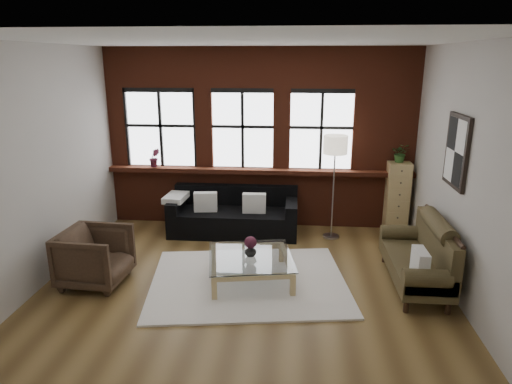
# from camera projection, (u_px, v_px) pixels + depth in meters

# --- Properties ---
(floor) EXTENTS (5.50, 5.50, 0.00)m
(floor) POSITION_uv_depth(u_px,v_px,m) (245.00, 283.00, 6.31)
(floor) COLOR brown
(floor) RESTS_ON ground
(ceiling) EXTENTS (5.50, 5.50, 0.00)m
(ceiling) POSITION_uv_depth(u_px,v_px,m) (243.00, 41.00, 5.41)
(ceiling) COLOR white
(ceiling) RESTS_ON ground
(wall_back) EXTENTS (5.50, 0.00, 5.50)m
(wall_back) POSITION_uv_depth(u_px,v_px,m) (260.00, 139.00, 8.25)
(wall_back) COLOR #B2ADA6
(wall_back) RESTS_ON ground
(wall_front) EXTENTS (5.50, 0.00, 5.50)m
(wall_front) POSITION_uv_depth(u_px,v_px,m) (208.00, 249.00, 3.47)
(wall_front) COLOR #B2ADA6
(wall_front) RESTS_ON ground
(wall_left) EXTENTS (0.00, 5.00, 5.00)m
(wall_left) POSITION_uv_depth(u_px,v_px,m) (40.00, 167.00, 6.09)
(wall_left) COLOR #B2ADA6
(wall_left) RESTS_ON ground
(wall_right) EXTENTS (0.00, 5.00, 5.00)m
(wall_right) POSITION_uv_depth(u_px,v_px,m) (465.00, 176.00, 5.64)
(wall_right) COLOR #B2ADA6
(wall_right) RESTS_ON ground
(brick_backwall) EXTENTS (5.50, 0.12, 3.20)m
(brick_backwall) POSITION_uv_depth(u_px,v_px,m) (259.00, 139.00, 8.20)
(brick_backwall) COLOR maroon
(brick_backwall) RESTS_ON floor
(sill_ledge) EXTENTS (5.50, 0.30, 0.08)m
(sill_ledge) POSITION_uv_depth(u_px,v_px,m) (259.00, 171.00, 8.27)
(sill_ledge) COLOR maroon
(sill_ledge) RESTS_ON brick_backwall
(window_left) EXTENTS (1.38, 0.10, 1.50)m
(window_left) POSITION_uv_depth(u_px,v_px,m) (161.00, 130.00, 8.31)
(window_left) COLOR black
(window_left) RESTS_ON brick_backwall
(window_mid) EXTENTS (1.38, 0.10, 1.50)m
(window_mid) POSITION_uv_depth(u_px,v_px,m) (243.00, 131.00, 8.19)
(window_mid) COLOR black
(window_mid) RESTS_ON brick_backwall
(window_right) EXTENTS (1.38, 0.10, 1.50)m
(window_right) POSITION_uv_depth(u_px,v_px,m) (321.00, 132.00, 8.07)
(window_right) COLOR black
(window_right) RESTS_ON brick_backwall
(wall_poster) EXTENTS (0.05, 0.74, 0.94)m
(wall_poster) POSITION_uv_depth(u_px,v_px,m) (457.00, 151.00, 5.85)
(wall_poster) COLOR black
(wall_poster) RESTS_ON wall_right
(shag_rug) EXTENTS (2.94, 2.45, 0.03)m
(shag_rug) POSITION_uv_depth(u_px,v_px,m) (248.00, 281.00, 6.35)
(shag_rug) COLOR silver
(shag_rug) RESTS_ON floor
(dark_sofa) EXTENTS (2.23, 0.90, 0.81)m
(dark_sofa) POSITION_uv_depth(u_px,v_px,m) (234.00, 211.00, 8.05)
(dark_sofa) COLOR black
(dark_sofa) RESTS_ON floor
(pillow_a) EXTENTS (0.41, 0.19, 0.34)m
(pillow_a) POSITION_uv_depth(u_px,v_px,m) (206.00, 202.00, 7.94)
(pillow_a) COLOR silver
(pillow_a) RESTS_ON dark_sofa
(pillow_b) EXTENTS (0.40, 0.15, 0.34)m
(pillow_b) POSITION_uv_depth(u_px,v_px,m) (254.00, 203.00, 7.87)
(pillow_b) COLOR silver
(pillow_b) RESTS_ON dark_sofa
(vintage_settee) EXTENTS (0.75, 1.70, 0.91)m
(vintage_settee) POSITION_uv_depth(u_px,v_px,m) (415.00, 255.00, 6.15)
(vintage_settee) COLOR #3F351D
(vintage_settee) RESTS_ON floor
(pillow_settee) EXTENTS (0.14, 0.38, 0.34)m
(pillow_settee) POSITION_uv_depth(u_px,v_px,m) (420.00, 263.00, 5.63)
(pillow_settee) COLOR silver
(pillow_settee) RESTS_ON vintage_settee
(armchair) EXTENTS (0.91, 0.89, 0.78)m
(armchair) POSITION_uv_depth(u_px,v_px,m) (95.00, 257.00, 6.23)
(armchair) COLOR #37281B
(armchair) RESTS_ON floor
(coffee_table) EXTENTS (1.32, 1.32, 0.38)m
(coffee_table) POSITION_uv_depth(u_px,v_px,m) (251.00, 269.00, 6.35)
(coffee_table) COLOR tan
(coffee_table) RESTS_ON shag_rug
(vase) EXTENTS (0.20, 0.20, 0.17)m
(vase) POSITION_uv_depth(u_px,v_px,m) (251.00, 251.00, 6.28)
(vase) COLOR #B2B2B2
(vase) RESTS_ON coffee_table
(flowers) EXTENTS (0.17, 0.17, 0.17)m
(flowers) POSITION_uv_depth(u_px,v_px,m) (250.00, 242.00, 6.24)
(flowers) COLOR #4E1A2C
(flowers) RESTS_ON vase
(drawer_chest) EXTENTS (0.39, 0.39, 1.27)m
(drawer_chest) POSITION_uv_depth(u_px,v_px,m) (397.00, 197.00, 8.09)
(drawer_chest) COLOR tan
(drawer_chest) RESTS_ON floor
(potted_plant_top) EXTENTS (0.34, 0.31, 0.33)m
(potted_plant_top) POSITION_uv_depth(u_px,v_px,m) (401.00, 153.00, 7.87)
(potted_plant_top) COLOR #2D5923
(potted_plant_top) RESTS_ON drawer_chest
(floor_lamp) EXTENTS (0.40, 0.40, 1.93)m
(floor_lamp) POSITION_uv_depth(u_px,v_px,m) (334.00, 184.00, 7.69)
(floor_lamp) COLOR #A5A5A8
(floor_lamp) RESTS_ON floor
(sill_plant) EXTENTS (0.24, 0.22, 0.35)m
(sill_plant) POSITION_uv_depth(u_px,v_px,m) (155.00, 158.00, 8.34)
(sill_plant) COLOR #4E1A2C
(sill_plant) RESTS_ON sill_ledge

